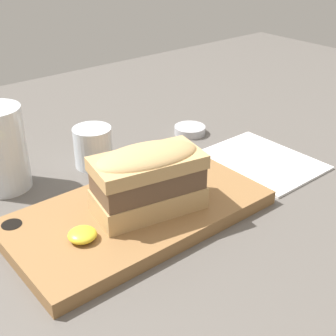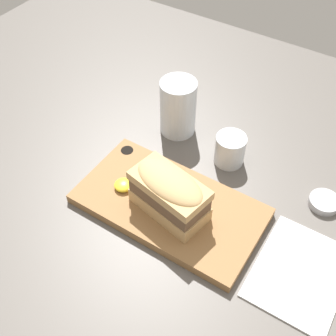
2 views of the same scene
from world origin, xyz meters
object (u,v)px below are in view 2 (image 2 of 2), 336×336
(serving_board, at_px, (169,205))
(water_glass, at_px, (178,110))
(wine_glass, at_px, (230,151))
(sandwich, at_px, (169,193))
(napkin, at_px, (300,273))
(condiment_dish, at_px, (324,202))

(serving_board, xyz_separation_m, water_glass, (-0.10, 0.19, 0.04))
(wine_glass, bearing_deg, water_glass, 169.94)
(sandwich, relative_size, water_glass, 1.20)
(serving_board, bearing_deg, napkin, 0.78)
(wine_glass, bearing_deg, napkin, -37.31)
(water_glass, xyz_separation_m, condiment_dish, (0.34, -0.03, -0.05))
(sandwich, xyz_separation_m, wine_glass, (0.03, 0.18, -0.04))
(serving_board, xyz_separation_m, napkin, (0.25, 0.00, -0.01))
(water_glass, bearing_deg, wine_glass, -10.06)
(serving_board, relative_size, sandwich, 2.28)
(serving_board, height_order, condiment_dish, serving_board)
(serving_board, height_order, water_glass, water_glass)
(serving_board, bearing_deg, water_glass, 117.68)
(water_glass, height_order, condiment_dish, water_glass)
(sandwich, bearing_deg, water_glass, 118.05)
(water_glass, xyz_separation_m, wine_glass, (0.14, -0.02, -0.02))
(water_glass, relative_size, wine_glass, 1.93)
(sandwich, distance_m, water_glass, 0.23)
(serving_board, distance_m, napkin, 0.25)
(wine_glass, xyz_separation_m, napkin, (0.22, -0.16, -0.03))
(sandwich, height_order, wine_glass, sandwich)
(sandwich, distance_m, wine_glass, 0.19)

